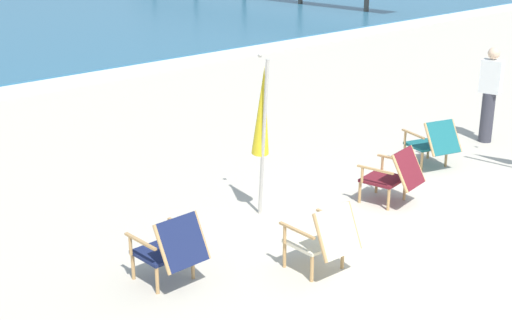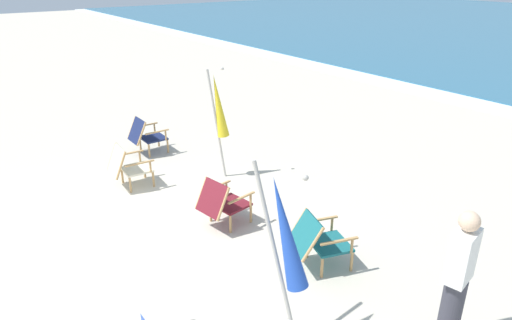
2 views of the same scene
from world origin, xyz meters
TOP-DOWN VIEW (x-y plane):
  - ground_plane at (0.00, 0.00)m, footprint 80.00×80.00m
  - surf_band at (0.00, 11.08)m, footprint 80.00×1.10m
  - beach_chair_front_right at (-3.14, 1.57)m, footprint 0.60×0.73m
  - beach_chair_back_right at (0.36, 1.29)m, footprint 0.68×0.82m
  - beach_chair_front_left at (-1.80, 0.64)m, footprint 0.63×0.74m
  - beach_chair_far_center at (2.00, 1.76)m, footprint 0.78×0.91m
  - umbrella_furled_yellow at (-1.19, 2.22)m, footprint 0.35×0.42m
  - person_near_chairs at (3.83, 1.89)m, footprint 0.27×0.37m

SIDE VIEW (x-z plane):
  - ground_plane at x=0.00m, z-range 0.00..0.00m
  - surf_band at x=0.00m, z-range 0.00..0.06m
  - beach_chair_far_center at x=2.00m, z-range 0.03..0.81m
  - beach_chair_back_right at x=0.36m, z-range 0.03..0.82m
  - beach_chair_front_right at x=-3.14m, z-range 0.03..0.82m
  - beach_chair_front_left at x=-1.80m, z-range 0.03..0.83m
  - person_near_chairs at x=3.83m, z-range 0.02..1.65m
  - umbrella_furled_yellow at x=-1.19m, z-range 0.33..2.44m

